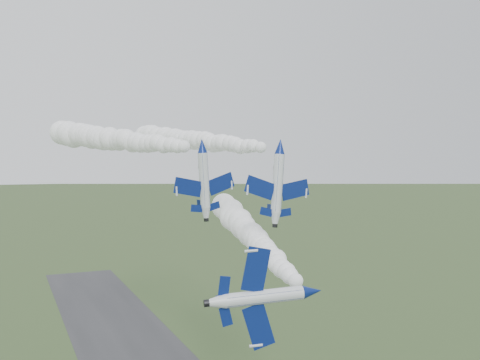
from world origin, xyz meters
The scene contains 6 objects.
jet_lead centered at (4.32, -2.14, 28.73)m, with size 5.34×12.97×10.75m.
smoke_trail_jet_lead centered at (10.88, 28.52, 31.13)m, with size 5.24×56.36×5.24m, color white, non-canonical shape.
jet_pair_left centered at (-1.11, 17.70, 45.04)m, with size 9.74×11.46×2.87m.
smoke_trail_jet_pair_left centered at (-8.19, 46.19, 46.87)m, with size 5.21×53.64×5.21m, color white, non-canonical shape.
jet_pair_right centered at (11.29, 18.21, 45.07)m, with size 10.97×13.14×3.27m.
smoke_trail_jet_pair_right centered at (9.11, 53.90, 47.28)m, with size 5.36×65.20×5.36m, color white, non-canonical shape.
Camera 1 is at (-26.26, -51.41, 42.92)m, focal length 40.00 mm.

